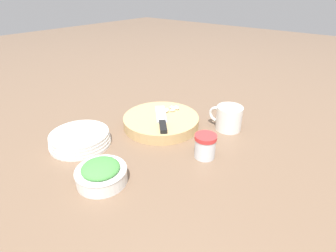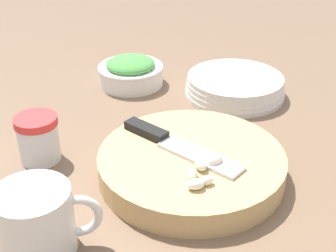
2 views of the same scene
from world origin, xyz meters
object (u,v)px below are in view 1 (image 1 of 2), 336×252
at_px(coffee_mug, 228,118).
at_px(plate_stack, 80,139).
at_px(garlic_cloves, 169,109).
at_px(cutting_board, 161,121).
at_px(spice_jar, 205,146).
at_px(herb_bowl, 100,173).
at_px(chef_knife, 162,120).

distance_m(coffee_mug, plate_stack, 0.50).
bearing_deg(garlic_cloves, cutting_board, 8.24).
distance_m(spice_jar, plate_stack, 0.39).
relative_size(cutting_board, garlic_cloves, 3.78).
relative_size(coffee_mug, plate_stack, 0.63).
bearing_deg(herb_bowl, cutting_board, -166.63).
height_order(cutting_board, coffee_mug, coffee_mug).
xyz_separation_m(cutting_board, garlic_cloves, (-0.05, -0.01, 0.03)).
xyz_separation_m(cutting_board, herb_bowl, (0.33, 0.08, 0.01)).
bearing_deg(cutting_board, coffee_mug, 124.45).
height_order(garlic_cloves, spice_jar, spice_jar).
xyz_separation_m(garlic_cloves, spice_jar, (0.12, 0.23, -0.01)).
bearing_deg(coffee_mug, garlic_cloves, -68.57).
relative_size(chef_knife, coffee_mug, 1.36).
bearing_deg(spice_jar, chef_knife, -100.91).
height_order(coffee_mug, plate_stack, coffee_mug).
relative_size(herb_bowl, plate_stack, 0.69).
bearing_deg(garlic_cloves, coffee_mug, 111.43).
relative_size(herb_bowl, coffee_mug, 1.10).
bearing_deg(coffee_mug, cutting_board, -55.55).
relative_size(cutting_board, coffee_mug, 2.22).
distance_m(herb_bowl, spice_jar, 0.30).
bearing_deg(cutting_board, chef_knife, 46.00).
relative_size(garlic_cloves, plate_stack, 0.37).
bearing_deg(spice_jar, cutting_board, -105.51).
xyz_separation_m(cutting_board, spice_jar, (0.06, 0.22, 0.02)).
xyz_separation_m(garlic_cloves, plate_stack, (0.31, -0.11, -0.02)).
xyz_separation_m(chef_knife, plate_stack, (0.23, -0.14, -0.02)).
distance_m(cutting_board, herb_bowl, 0.33).
relative_size(cutting_board, herb_bowl, 2.02).
distance_m(chef_knife, garlic_cloves, 0.08).
height_order(cutting_board, herb_bowl, herb_bowl).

